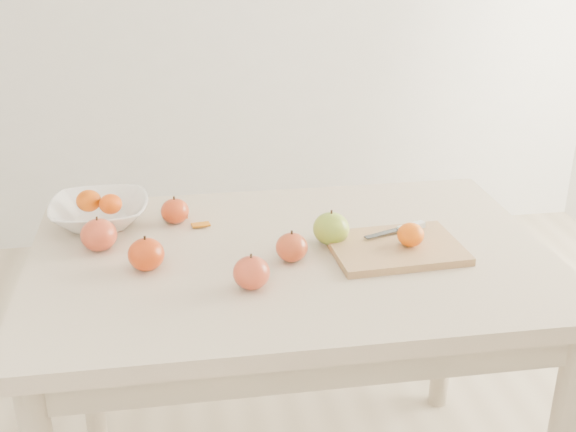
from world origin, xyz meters
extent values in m
cube|color=beige|center=(0.00, 0.00, 0.73)|extent=(1.20, 0.80, 0.04)
cylinder|color=#BCAA8E|center=(-0.54, 0.34, 0.35)|extent=(0.06, 0.06, 0.71)
cylinder|color=#BCAA8E|center=(0.54, 0.34, 0.35)|extent=(0.06, 0.06, 0.71)
cube|color=tan|center=(0.24, -0.03, 0.76)|extent=(0.31, 0.23, 0.02)
ellipsoid|color=orange|center=(0.27, -0.04, 0.80)|extent=(0.06, 0.06, 0.05)
imported|color=white|center=(-0.45, 0.24, 0.78)|extent=(0.24, 0.24, 0.06)
ellipsoid|color=#D94407|center=(-0.47, 0.25, 0.81)|extent=(0.06, 0.06, 0.05)
ellipsoid|color=#D85007|center=(-0.42, 0.22, 0.81)|extent=(0.06, 0.06, 0.05)
cube|color=orange|center=(-0.26, 0.26, 0.75)|extent=(0.06, 0.05, 0.01)
cube|color=#C96C0E|center=(-0.20, 0.18, 0.75)|extent=(0.05, 0.04, 0.01)
cube|color=white|center=(0.30, 0.04, 0.78)|extent=(0.08, 0.04, 0.01)
cube|color=#3C4044|center=(0.22, 0.01, 0.78)|extent=(0.09, 0.05, 0.00)
ellipsoid|color=#60961D|center=(0.10, 0.03, 0.79)|extent=(0.09, 0.09, 0.08)
ellipsoid|color=maroon|center=(-0.11, -0.15, 0.79)|extent=(0.08, 0.08, 0.07)
ellipsoid|color=maroon|center=(-0.44, 0.08, 0.79)|extent=(0.08, 0.08, 0.08)
ellipsoid|color=maroon|center=(-0.01, -0.04, 0.78)|extent=(0.07, 0.07, 0.07)
ellipsoid|color=#A20709|center=(-0.33, -0.03, 0.79)|extent=(0.08, 0.08, 0.07)
ellipsoid|color=maroon|center=(-0.26, 0.21, 0.78)|extent=(0.07, 0.07, 0.06)
camera|label=1|loc=(-0.24, -1.48, 1.49)|focal=45.00mm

